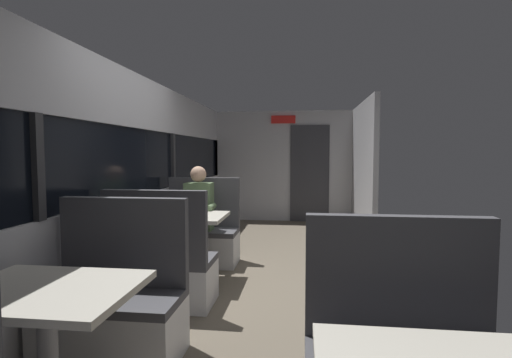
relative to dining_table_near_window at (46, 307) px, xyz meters
The scene contains 11 objects.
ground_plane 2.36m from the dining_table_near_window, 66.82° to the left, with size 3.30×9.20×0.02m, color #665B4C.
carriage_window_panel_left 2.21m from the dining_table_near_window, 104.90° to the left, with size 0.09×8.48×2.30m.
carriage_end_bulkhead 6.38m from the dining_table_near_window, 81.37° to the left, with size 2.90×0.11×2.30m.
carriage_aisle_panel_right 5.63m from the dining_table_near_window, 65.26° to the left, with size 0.08×2.40×2.30m, color #B2B2B7.
dining_table_near_window is the anchor object (origin of this frame).
bench_near_window_facing_entry 0.77m from the dining_table_near_window, 90.00° to the left, with size 0.95×0.50×1.10m.
dining_table_mid_window 2.31m from the dining_table_near_window, 90.00° to the left, with size 0.90×0.70×0.74m.
bench_mid_window_facing_end 1.64m from the dining_table_near_window, 90.00° to the left, with size 0.95×0.50×1.10m.
bench_mid_window_facing_entry 3.03m from the dining_table_near_window, 90.00° to the left, with size 0.95×0.50×1.10m.
seated_passenger 2.94m from the dining_table_near_window, 90.00° to the left, with size 0.47×0.55×1.26m.
coffee_cup_secondary 2.20m from the dining_table_near_window, 84.67° to the left, with size 0.07×0.07×0.09m.
Camera 1 is at (0.40, -3.85, 1.42)m, focal length 26.87 mm.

